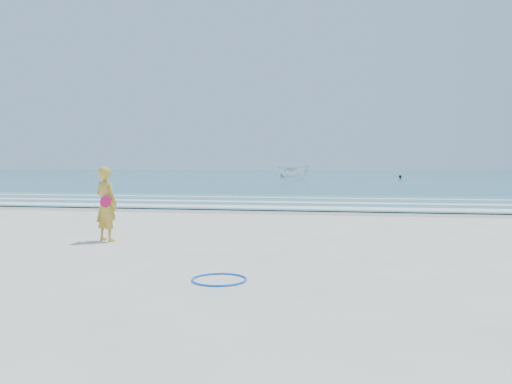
# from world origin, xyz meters

# --- Properties ---
(ground) EXTENTS (400.00, 400.00, 0.00)m
(ground) POSITION_xyz_m (0.00, 0.00, 0.00)
(ground) COLOR silver
(ground) RESTS_ON ground
(wet_sand) EXTENTS (400.00, 2.40, 0.00)m
(wet_sand) POSITION_xyz_m (0.00, 9.00, 0.00)
(wet_sand) COLOR #B2A893
(wet_sand) RESTS_ON ground
(ocean) EXTENTS (400.00, 190.00, 0.04)m
(ocean) POSITION_xyz_m (0.00, 105.00, 0.02)
(ocean) COLOR #19727F
(ocean) RESTS_ON ground
(shallow) EXTENTS (400.00, 10.00, 0.01)m
(shallow) POSITION_xyz_m (0.00, 14.00, 0.04)
(shallow) COLOR #59B7AD
(shallow) RESTS_ON ocean
(foam_near) EXTENTS (400.00, 1.40, 0.01)m
(foam_near) POSITION_xyz_m (0.00, 10.30, 0.05)
(foam_near) COLOR white
(foam_near) RESTS_ON shallow
(foam_mid) EXTENTS (400.00, 0.90, 0.01)m
(foam_mid) POSITION_xyz_m (0.00, 13.20, 0.05)
(foam_mid) COLOR white
(foam_mid) RESTS_ON shallow
(foam_far) EXTENTS (400.00, 0.60, 0.01)m
(foam_far) POSITION_xyz_m (0.00, 16.50, 0.05)
(foam_far) COLOR white
(foam_far) RESTS_ON shallow
(hoop) EXTENTS (1.05, 1.05, 0.03)m
(hoop) POSITION_xyz_m (1.24, -2.53, 0.02)
(hoop) COLOR blue
(hoop) RESTS_ON ground
(boat) EXTENTS (4.73, 2.06, 1.78)m
(boat) POSITION_xyz_m (-4.60, 64.57, 0.93)
(boat) COLOR white
(boat) RESTS_ON ocean
(buoy) EXTENTS (0.42, 0.42, 0.42)m
(buoy) POSITION_xyz_m (10.66, 63.12, 0.25)
(buoy) COLOR black
(buoy) RESTS_ON ocean
(woman) EXTENTS (0.74, 0.63, 1.72)m
(woman) POSITION_xyz_m (-2.31, 0.84, 0.86)
(woman) COLOR gold
(woman) RESTS_ON ground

